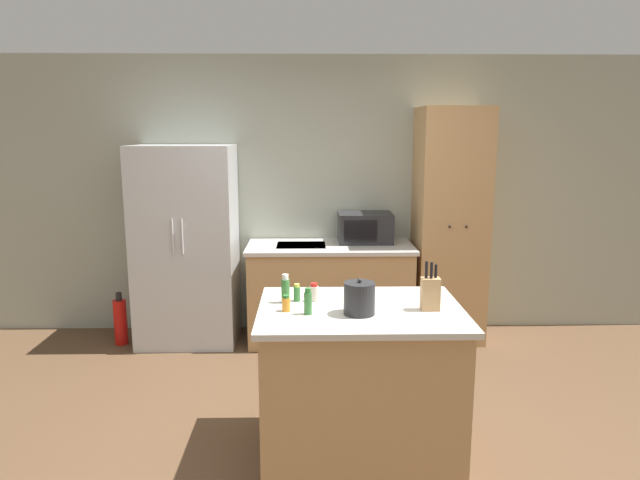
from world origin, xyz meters
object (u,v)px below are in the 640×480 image
(spice_bottle_tall_dark, at_px, (308,302))
(spice_bottle_green_herb, at_px, (286,304))
(spice_bottle_pale_salt, at_px, (314,293))
(spice_bottle_short_red, at_px, (297,293))
(microwave, at_px, (365,228))
(spice_bottle_amber_oil, at_px, (285,289))
(kettle, at_px, (359,298))
(pantry_cabinet, at_px, (449,226))
(knife_block, at_px, (430,293))
(refrigerator, at_px, (187,245))
(fire_extinguisher, at_px, (120,321))

(spice_bottle_tall_dark, distance_m, spice_bottle_green_herb, 0.14)
(spice_bottle_pale_salt, bearing_deg, spice_bottle_short_red, -179.55)
(microwave, relative_size, spice_bottle_tall_dark, 3.28)
(spice_bottle_tall_dark, height_order, spice_bottle_amber_oil, spice_bottle_amber_oil)
(spice_bottle_tall_dark, xyz_separation_m, kettle, (0.28, -0.00, 0.02))
(kettle, bearing_deg, pantry_cabinet, 64.14)
(spice_bottle_green_herb, distance_m, spice_bottle_pale_salt, 0.25)
(knife_block, relative_size, spice_bottle_green_herb, 3.03)
(spice_bottle_amber_oil, distance_m, spice_bottle_pale_salt, 0.17)
(spice_bottle_amber_oil, bearing_deg, refrigerator, 117.98)
(spice_bottle_amber_oil, distance_m, kettle, 0.47)
(spice_bottle_tall_dark, bearing_deg, spice_bottle_pale_salt, 81.59)
(spice_bottle_tall_dark, xyz_separation_m, fire_extinguisher, (-1.71, 1.94, -0.77))
(refrigerator, bearing_deg, spice_bottle_short_red, -60.01)
(microwave, distance_m, fire_extinguisher, 2.39)
(refrigerator, distance_m, spice_bottle_amber_oil, 2.06)
(spice_bottle_tall_dark, bearing_deg, pantry_cabinet, 58.11)
(spice_bottle_short_red, height_order, spice_bottle_pale_salt, spice_bottle_pale_salt)
(spice_bottle_tall_dark, bearing_deg, spice_bottle_green_herb, 155.02)
(knife_block, relative_size, kettle, 1.39)
(knife_block, bearing_deg, kettle, -170.65)
(microwave, relative_size, knife_block, 1.74)
(microwave, relative_size, spice_bottle_short_red, 4.61)
(spice_bottle_short_red, bearing_deg, knife_block, -13.58)
(spice_bottle_amber_oil, xyz_separation_m, kettle, (0.42, -0.22, 0.01))
(pantry_cabinet, height_order, spice_bottle_short_red, pantry_cabinet)
(kettle, distance_m, fire_extinguisher, 2.89)
(spice_bottle_short_red, relative_size, spice_bottle_pale_salt, 0.97)
(spice_bottle_amber_oil, height_order, spice_bottle_green_herb, spice_bottle_amber_oil)
(microwave, relative_size, spice_bottle_pale_salt, 4.49)
(refrigerator, bearing_deg, knife_block, -47.75)
(spice_bottle_short_red, distance_m, spice_bottle_amber_oil, 0.08)
(spice_bottle_short_red, height_order, kettle, kettle)
(spice_bottle_green_herb, xyz_separation_m, fire_extinguisher, (-1.58, 1.88, -0.74))
(knife_block, xyz_separation_m, spice_bottle_green_herb, (-0.82, -0.01, -0.06))
(microwave, bearing_deg, spice_bottle_green_herb, -107.19)
(spice_bottle_green_herb, bearing_deg, kettle, -8.09)
(kettle, bearing_deg, spice_bottle_tall_dark, 179.86)
(spice_bottle_pale_salt, bearing_deg, microwave, 75.59)
(spice_bottle_pale_salt, xyz_separation_m, kettle, (0.25, -0.25, 0.04))
(knife_block, height_order, spice_bottle_short_red, knife_block)
(spice_bottle_tall_dark, xyz_separation_m, spice_bottle_pale_salt, (0.04, 0.25, -0.02))
(spice_bottle_amber_oil, distance_m, spice_bottle_green_herb, 0.17)
(spice_bottle_amber_oil, bearing_deg, kettle, -27.98)
(pantry_cabinet, bearing_deg, fire_extinguisher, -177.43)
(spice_bottle_amber_oil, distance_m, fire_extinguisher, 2.46)
(pantry_cabinet, bearing_deg, spice_bottle_pale_salt, -124.50)
(pantry_cabinet, xyz_separation_m, spice_bottle_pale_salt, (-1.25, -1.82, -0.10))
(knife_block, distance_m, fire_extinguisher, 3.15)
(pantry_cabinet, xyz_separation_m, spice_bottle_tall_dark, (-1.29, -2.07, -0.08))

